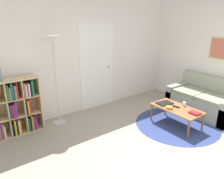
% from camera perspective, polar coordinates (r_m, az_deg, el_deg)
% --- Properties ---
extents(ground_plane, '(14.00, 14.00, 0.00)m').
position_cam_1_polar(ground_plane, '(3.80, 16.47, -17.55)').
color(ground_plane, gray).
extents(wall_back, '(7.74, 0.11, 2.60)m').
position_cam_1_polar(wall_back, '(5.17, -6.16, 8.62)').
color(wall_back, silver).
rests_on(wall_back, ground_plane).
extents(wall_right, '(0.08, 5.64, 2.60)m').
position_cam_1_polar(wall_right, '(5.88, 21.97, 8.77)').
color(wall_right, silver).
rests_on(wall_right, ground_plane).
extents(rug, '(1.74, 1.74, 0.01)m').
position_cam_1_polar(rug, '(4.91, 16.57, -8.61)').
color(rug, navy).
rests_on(rug, ground_plane).
extents(bookshelf, '(0.92, 0.34, 1.09)m').
position_cam_1_polar(bookshelf, '(4.56, -24.36, -4.40)').
color(bookshelf, beige).
rests_on(bookshelf, ground_plane).
extents(floor_lamp, '(0.31, 0.31, 1.85)m').
position_cam_1_polar(floor_lamp, '(4.42, -15.13, 9.93)').
color(floor_lamp, '#B7B7BC').
rests_on(floor_lamp, ground_plane).
extents(couch, '(0.81, 1.52, 0.85)m').
position_cam_1_polar(couch, '(5.58, 22.82, -2.78)').
color(couch, gray).
rests_on(couch, ground_plane).
extents(coffee_table, '(0.54, 1.02, 0.40)m').
position_cam_1_polar(coffee_table, '(4.71, 16.52, -5.04)').
color(coffee_table, brown).
rests_on(coffee_table, ground_plane).
extents(laptop, '(0.35, 0.27, 0.02)m').
position_cam_1_polar(laptop, '(4.84, 13.55, -3.47)').
color(laptop, black).
rests_on(laptop, coffee_table).
extents(bowl, '(0.14, 0.14, 0.05)m').
position_cam_1_polar(bowl, '(4.60, 14.71, -4.60)').
color(bowl, orange).
rests_on(bowl, coffee_table).
extents(book_stack_on_table, '(0.16, 0.20, 0.03)m').
position_cam_1_polar(book_stack_on_table, '(4.53, 20.82, -5.74)').
color(book_stack_on_table, '#B21E23').
rests_on(book_stack_on_table, coffee_table).
extents(cup, '(0.07, 0.07, 0.09)m').
position_cam_1_polar(cup, '(4.81, 18.31, -3.64)').
color(cup, white).
rests_on(cup, coffee_table).
extents(remote, '(0.08, 0.17, 0.02)m').
position_cam_1_polar(remote, '(4.72, 16.23, -4.30)').
color(remote, black).
rests_on(remote, coffee_table).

